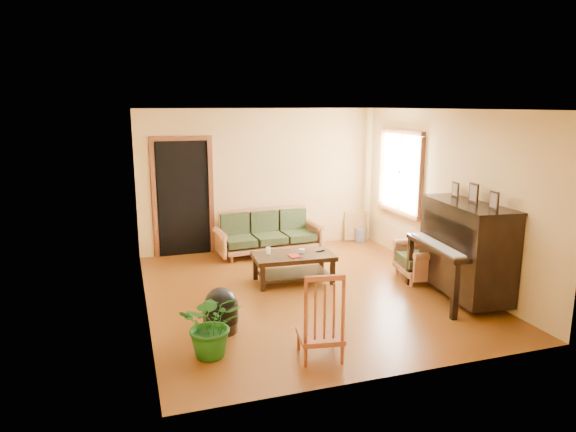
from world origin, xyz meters
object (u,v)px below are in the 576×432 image
object	(u,v)px
ceramic_crock	(361,235)
potted_plant	(212,324)
coffee_table	(293,268)
piano	(466,251)
footstool	(221,315)
sofa	(269,233)
red_chair	(320,314)
armchair	(422,254)

from	to	relation	value
ceramic_crock	potted_plant	size ratio (longest dim) A/B	0.36
coffee_table	piano	xyz separation A→B (m)	(2.06, -1.36, 0.46)
footstool	ceramic_crock	size ratio (longest dim) A/B	1.60
coffee_table	ceramic_crock	xyz separation A→B (m)	(2.03, 1.85, -0.09)
sofa	footstool	world-z (taller)	sofa
piano	potted_plant	bearing A→B (deg)	-164.09
red_chair	potted_plant	xyz separation A→B (m)	(-1.09, 0.38, -0.12)
armchair	red_chair	world-z (taller)	red_chair
ceramic_crock	potted_plant	bearing A→B (deg)	-133.32
sofa	armchair	distance (m)	2.79
coffee_table	armchair	bearing A→B (deg)	-14.16
coffee_table	footstool	size ratio (longest dim) A/B	2.86
piano	armchair	bearing A→B (deg)	104.26
coffee_table	red_chair	distance (m)	2.42
red_chair	potted_plant	bearing A→B (deg)	169.98
sofa	potted_plant	size ratio (longest dim) A/B	2.54
ceramic_crock	footstool	bearing A→B (deg)	-136.41
footstool	potted_plant	size ratio (longest dim) A/B	0.58
armchair	ceramic_crock	distance (m)	2.36
piano	coffee_table	bearing A→B (deg)	152.89
coffee_table	piano	size ratio (longest dim) A/B	0.79
potted_plant	armchair	bearing A→B (deg)	22.93
armchair	ceramic_crock	xyz separation A→B (m)	(0.09, 2.34, -0.28)
red_chair	ceramic_crock	bearing A→B (deg)	68.05
piano	potted_plant	xyz separation A→B (m)	(-3.64, -0.62, -0.31)
piano	red_chair	distance (m)	2.74
footstool	red_chair	bearing A→B (deg)	-46.84
coffee_table	sofa	bearing A→B (deg)	87.86
footstool	potted_plant	bearing A→B (deg)	-108.72
piano	ceramic_crock	distance (m)	3.25
armchair	ceramic_crock	size ratio (longest dim) A/B	3.11
footstool	red_chair	distance (m)	1.34
armchair	red_chair	bearing A→B (deg)	-134.76
footstool	ceramic_crock	distance (m)	4.71
coffee_table	piano	distance (m)	2.51
red_chair	potted_plant	size ratio (longest dim) A/B	1.33
coffee_table	armchair	distance (m)	2.01
red_chair	ceramic_crock	xyz separation A→B (m)	(2.52, 4.20, -0.36)
sofa	piano	xyz separation A→B (m)	(2.00, -2.93, 0.28)
red_chair	potted_plant	distance (m)	1.16
armchair	footstool	size ratio (longest dim) A/B	1.95
coffee_table	footstool	world-z (taller)	coffee_table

